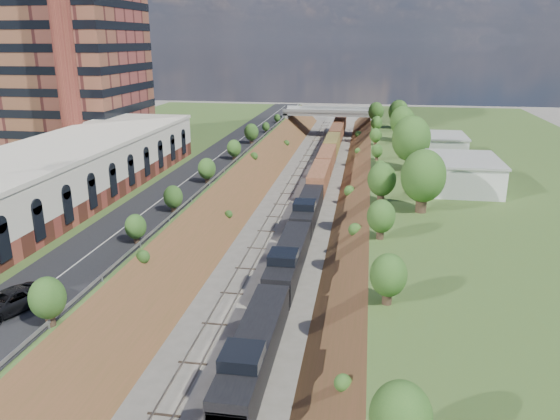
{
  "coord_description": "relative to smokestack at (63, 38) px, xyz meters",
  "views": [
    {
      "loc": [
        10.38,
        -24.06,
        24.71
      ],
      "look_at": [
        0.78,
        34.95,
        6.0
      ],
      "focal_mm": 35.0,
      "sensor_mm": 36.0,
      "label": 1
    }
  ],
  "objects": [
    {
      "name": "freight_train",
      "position": [
        38.6,
        14.91,
        -22.53
      ],
      "size": [
        2.85,
        130.55,
        4.55
      ],
      "color": "black",
      "rests_on": "ground"
    },
    {
      "name": "embankment_right",
      "position": [
        47.0,
        4.0,
        -25.0
      ],
      "size": [
        10.0,
        180.0,
        10.0
      ],
      "primitive_type": "cube",
      "rotation": [
        0.0,
        0.79,
        0.0
      ],
      "color": "brown",
      "rests_on": "ground"
    },
    {
      "name": "platform_right",
      "position": [
        69.0,
        4.0,
        -22.5
      ],
      "size": [
        44.0,
        180.0,
        5.0
      ],
      "primitive_type": "cube",
      "color": "#466027",
      "rests_on": "ground"
    },
    {
      "name": "white_building_near",
      "position": [
        59.5,
        -4.0,
        -18.0
      ],
      "size": [
        9.0,
        12.0,
        4.0
      ],
      "primitive_type": "cube",
      "color": "silver",
      "rests_on": "platform_right"
    },
    {
      "name": "commercial_building",
      "position": [
        8.0,
        -18.0,
        -16.49
      ],
      "size": [
        14.3,
        62.3,
        7.0
      ],
      "color": "brown",
      "rests_on": "platform_left"
    },
    {
      "name": "tree_left_crest",
      "position": [
        24.2,
        -36.0,
        -17.96
      ],
      "size": [
        2.45,
        2.45,
        3.55
      ],
      "color": "#473323",
      "rests_on": "platform_left"
    },
    {
      "name": "embankment_left",
      "position": [
        25.0,
        4.0,
        -25.0
      ],
      "size": [
        10.0,
        180.0,
        10.0
      ],
      "primitive_type": "cube",
      "rotation": [
        0.0,
        0.79,
        0.0
      ],
      "color": "brown",
      "rests_on": "ground"
    },
    {
      "name": "suv",
      "position": [
        20.31,
        -46.83,
        -19.07
      ],
      "size": [
        4.97,
        6.6,
        1.67
      ],
      "primitive_type": "imported",
      "rotation": [
        0.0,
        0.0,
        -0.42
      ],
      "color": "black",
      "rests_on": "road"
    },
    {
      "name": "platform_left",
      "position": [
        3.0,
        4.0,
        -22.5
      ],
      "size": [
        44.0,
        180.0,
        5.0
      ],
      "primitive_type": "cube",
      "color": "#466027",
      "rests_on": "ground"
    },
    {
      "name": "white_building_far",
      "position": [
        59.0,
        18.0,
        -18.2
      ],
      "size": [
        8.0,
        10.0,
        3.6
      ],
      "primitive_type": "cube",
      "color": "silver",
      "rests_on": "platform_right"
    },
    {
      "name": "tree_right_large",
      "position": [
        53.0,
        -16.0,
        -15.62
      ],
      "size": [
        5.25,
        5.25,
        7.61
      ],
      "color": "#473323",
      "rests_on": "platform_right"
    },
    {
      "name": "smokestack",
      "position": [
        0.0,
        0.0,
        0.0
      ],
      "size": [
        3.2,
        3.2,
        40.0
      ],
      "primitive_type": "cylinder",
      "color": "brown",
      "rests_on": "platform_left"
    },
    {
      "name": "guardrail",
      "position": [
        24.6,
        3.8,
        -19.45
      ],
      "size": [
        0.1,
        171.0,
        0.7
      ],
      "color": "#99999E",
      "rests_on": "platform_left"
    },
    {
      "name": "road",
      "position": [
        20.5,
        4.0,
        -19.95
      ],
      "size": [
        8.0,
        180.0,
        0.1
      ],
      "primitive_type": "cube",
      "color": "black",
      "rests_on": "platform_left"
    },
    {
      "name": "overpass",
      "position": [
        36.0,
        66.0,
        -20.08
      ],
      "size": [
        24.5,
        8.3,
        7.4
      ],
      "color": "gray",
      "rests_on": "ground"
    },
    {
      "name": "rail_right_track",
      "position": [
        38.6,
        4.0,
        -24.91
      ],
      "size": [
        1.58,
        180.0,
        0.18
      ],
      "primitive_type": "cube",
      "color": "gray",
      "rests_on": "ground"
    },
    {
      "name": "rail_left_track",
      "position": [
        33.4,
        4.0,
        -24.91
      ],
      "size": [
        1.58,
        180.0,
        0.18
      ],
      "primitive_type": "cube",
      "color": "gray",
      "rests_on": "ground"
    }
  ]
}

